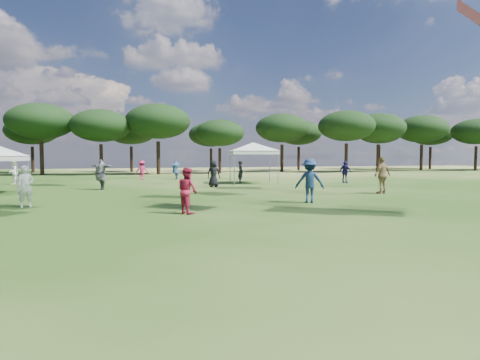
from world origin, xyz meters
name	(u,v)px	position (x,y,z in m)	size (l,w,h in m)	color
tree_line	(147,126)	(2.39, 47.41, 5.42)	(108.78, 17.63, 7.77)	black
tent_right	(253,144)	(8.09, 27.31, 2.79)	(6.33, 6.33, 3.22)	gray
festival_crowd	(122,175)	(-0.98, 23.96, 0.84)	(30.17, 22.13, 1.92)	#2D2D32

